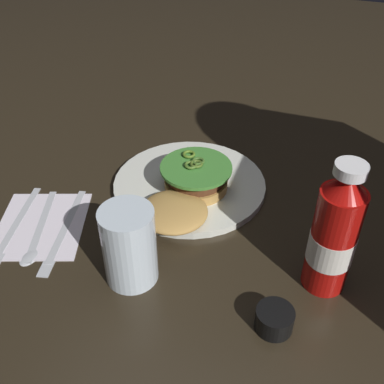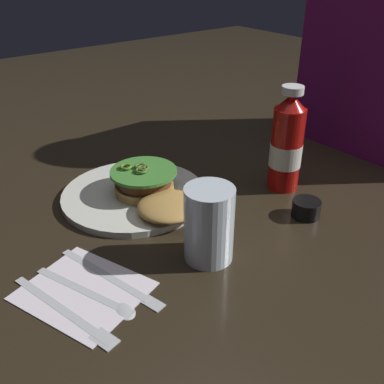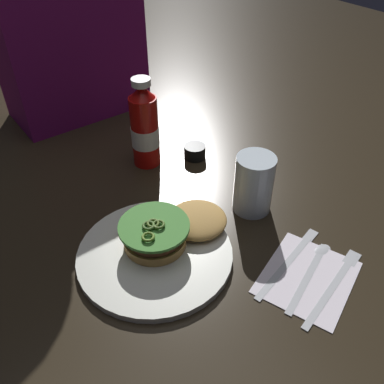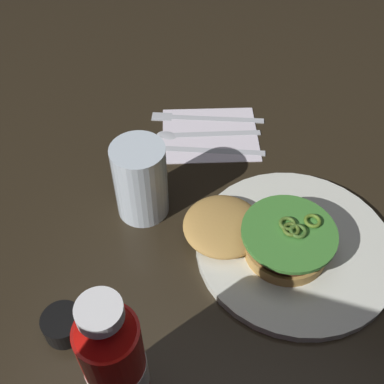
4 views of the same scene
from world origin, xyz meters
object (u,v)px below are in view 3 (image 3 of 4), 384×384
ketchup_bottle (145,128)px  spoon_utensil (314,265)px  water_glass (254,184)px  diner_person (63,12)px  butter_knife (292,257)px  burger_sandwich (171,229)px  fork_utensil (337,279)px  dinner_plate (155,254)px  napkin (308,277)px  condiment_cup (195,152)px

ketchup_bottle → spoon_utensil: bearing=-82.3°
water_glass → diner_person: size_ratio=0.20×
ketchup_bottle → butter_knife: bearing=-83.8°
burger_sandwich → fork_utensil: (0.17, -0.25, -0.03)m
dinner_plate → spoon_utensil: size_ratio=1.59×
water_glass → napkin: 0.21m
water_glass → diner_person: diner_person is taller
water_glass → spoon_utensil: size_ratio=0.70×
ketchup_bottle → water_glass: bearing=-72.8°
burger_sandwich → napkin: 0.25m
ketchup_bottle → diner_person: size_ratio=0.35×
spoon_utensil → ketchup_bottle: bearing=97.7°
napkin → water_glass: bearing=75.7°
water_glass → butter_knife: (-0.04, -0.14, -0.06)m
ketchup_bottle → condiment_cup: ketchup_bottle is taller
ketchup_bottle → fork_utensil: size_ratio=1.03×
ketchup_bottle → napkin: ketchup_bottle is taller
fork_utensil → napkin: bearing=133.5°
butter_knife → diner_person: bearing=94.0°
diner_person → dinner_plate: bearing=-103.2°
dinner_plate → ketchup_bottle: size_ratio=1.34×
burger_sandwich → water_glass: bearing=-6.2°
water_glass → burger_sandwich: bearing=173.8°
condiment_cup → burger_sandwich: bearing=-136.4°
napkin → diner_person: bearing=93.0°
burger_sandwich → spoon_utensil: burger_sandwich is taller
fork_utensil → butter_knife: size_ratio=0.98×
burger_sandwich → diner_person: bearing=80.8°
ketchup_bottle → condiment_cup: 0.14m
dinner_plate → butter_knife: size_ratio=1.36×
condiment_cup → diner_person: diner_person is taller
dinner_plate → condiment_cup: condiment_cup is taller
diner_person → spoon_utensil: bearing=-85.0°
condiment_cup → butter_knife: 0.36m
spoon_utensil → diner_person: 0.82m
burger_sandwich → diner_person: (0.09, 0.58, 0.23)m
burger_sandwich → spoon_utensil: 0.26m
napkin → butter_knife: size_ratio=0.81×
napkin → fork_utensil: 0.05m
spoon_utensil → burger_sandwich: bearing=128.9°
spoon_utensil → diner_person: bearing=95.0°
spoon_utensil → butter_knife: 0.04m
napkin → condiment_cup: bearing=80.5°
burger_sandwich → napkin: burger_sandwich is taller
dinner_plate → diner_person: (0.14, 0.59, 0.26)m
dinner_plate → diner_person: bearing=76.8°
water_glass → spoon_utensil: (-0.02, -0.18, -0.06)m
dinner_plate → butter_knife: (0.19, -0.15, -0.00)m
fork_utensil → butter_knife: 0.08m
water_glass → butter_knife: bearing=-104.6°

